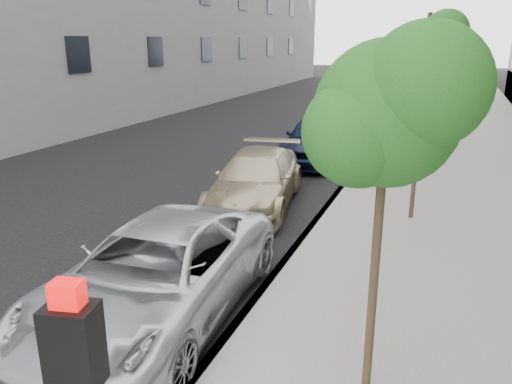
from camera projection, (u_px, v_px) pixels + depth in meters
The scene contains 10 objects.
sidewalk at pixel (458, 122), 25.57m from camera, with size 6.40×72.00×0.14m, color gray.
curb at pixel (396, 118), 26.65m from camera, with size 0.15×72.00×0.14m, color #9E9B93.
tree_near at pixel (390, 113), 4.88m from camera, with size 1.78×1.58×4.17m.
tree_mid at pixel (428, 48), 10.53m from camera, with size 1.54×1.34×4.58m.
tree_far at pixel (437, 56), 16.43m from camera, with size 1.70×1.50×4.30m.
minivan at pixel (156, 274), 7.54m from camera, with size 2.40×5.21×1.45m, color silver.
suv at pixel (256, 180), 12.71m from camera, with size 1.94×4.76×1.38m, color tan.
sedan_blue at pixel (317, 139), 17.35m from camera, with size 1.89×4.70×1.60m, color black.
sedan_black at pixel (354, 116), 23.15m from camera, with size 1.53×4.38×1.44m, color black.
sedan_rear at pixel (369, 101), 29.02m from camera, with size 1.80×4.42×1.28m, color #A2A6AA.
Camera 1 is at (3.76, -3.54, 4.13)m, focal length 35.00 mm.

